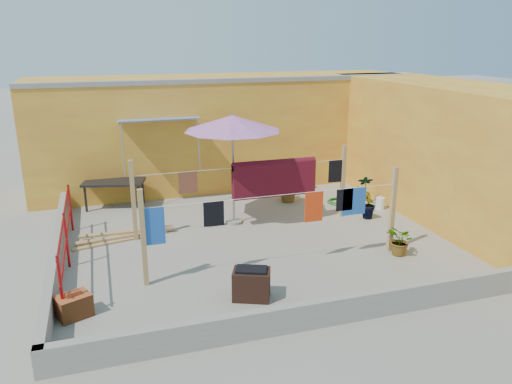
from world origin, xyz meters
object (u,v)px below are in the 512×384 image
at_px(patio_umbrella, 232,124).
at_px(outdoor_table, 114,184).
at_px(water_jug_b, 380,203).
at_px(white_basin, 356,303).
at_px(brick_stack, 74,306).
at_px(water_jug_a, 366,206).
at_px(plant_back_a, 289,188).
at_px(green_hose, 337,201).
at_px(brazier, 251,284).

height_order(patio_umbrella, outdoor_table, patio_umbrella).
xyz_separation_m(patio_umbrella, water_jug_b, (3.87, -0.18, -2.24)).
xyz_separation_m(outdoor_table, white_basin, (3.58, -6.40, -0.61)).
relative_size(outdoor_table, brick_stack, 2.72).
bearing_deg(water_jug_a, brick_stack, -156.36).
relative_size(patio_umbrella, white_basin, 5.78).
distance_m(patio_umbrella, outdoor_table, 3.78).
bearing_deg(plant_back_a, brick_stack, -140.45).
bearing_deg(green_hose, white_basin, -113.20).
bearing_deg(water_jug_b, plant_back_a, 146.78).
bearing_deg(plant_back_a, white_basin, -99.54).
height_order(patio_umbrella, white_basin, patio_umbrella).
xyz_separation_m(water_jug_b, plant_back_a, (-2.02, 1.32, 0.23)).
relative_size(water_jug_b, plant_back_a, 0.46).
relative_size(water_jug_a, green_hose, 0.60).
relative_size(white_basin, plant_back_a, 0.61).
bearing_deg(outdoor_table, green_hose, -14.04).
xyz_separation_m(water_jug_a, green_hose, (-0.35, 0.88, -0.11)).
height_order(white_basin, plant_back_a, plant_back_a).
bearing_deg(outdoor_table, patio_umbrella, -37.65).
relative_size(brazier, plant_back_a, 0.94).
bearing_deg(water_jug_a, white_basin, -121.21).
bearing_deg(patio_umbrella, water_jug_b, -2.66).
distance_m(brazier, plant_back_a, 5.37).
distance_m(brick_stack, brazier, 2.88).
distance_m(patio_umbrella, white_basin, 5.03).
height_order(water_jug_b, green_hose, water_jug_b).
distance_m(water_jug_a, green_hose, 0.96).
bearing_deg(plant_back_a, patio_umbrella, -148.39).
height_order(brazier, white_basin, brazier).
xyz_separation_m(water_jug_a, water_jug_b, (0.47, 0.09, 0.01)).
bearing_deg(water_jug_a, green_hose, 111.37).
bearing_deg(outdoor_table, brazier, -70.58).
bearing_deg(green_hose, outdoor_table, 165.96).
height_order(brick_stack, green_hose, brick_stack).
bearing_deg(green_hose, patio_umbrella, -168.59).
bearing_deg(water_jug_a, outdoor_table, 159.11).
relative_size(brazier, water_jug_a, 2.17).
bearing_deg(green_hose, brazier, -131.48).
relative_size(patio_umbrella, green_hose, 4.88).
distance_m(outdoor_table, water_jug_a, 6.51).
xyz_separation_m(brazier, water_jug_b, (4.54, 3.42, -0.12)).
bearing_deg(patio_umbrella, plant_back_a, 31.61).
bearing_deg(outdoor_table, brick_stack, -99.27).
distance_m(patio_umbrella, water_jug_a, 4.09).
bearing_deg(green_hose, plant_back_a, 156.53).
bearing_deg(brazier, green_hose, 48.52).
height_order(green_hose, plant_back_a, plant_back_a).
distance_m(outdoor_table, white_basin, 7.36).
bearing_deg(brick_stack, water_jug_b, 22.87).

